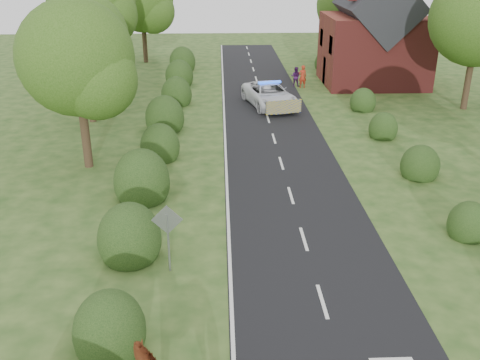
{
  "coord_description": "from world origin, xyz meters",
  "views": [
    {
      "loc": [
        -3.16,
        -13.98,
        10.32
      ],
      "look_at": [
        -2.36,
        6.89,
        1.3
      ],
      "focal_mm": 40.0,
      "sensor_mm": 36.0,
      "label": 1
    }
  ],
  "objects_px": {
    "road_sign": "(168,229)",
    "police_van": "(269,95)",
    "pedestrian_red": "(303,76)",
    "pedestrian_purple": "(296,77)"
  },
  "relations": [
    {
      "from": "road_sign",
      "to": "police_van",
      "type": "xyz_separation_m",
      "value": [
        5.35,
        21.2,
        -0.83
      ]
    },
    {
      "from": "road_sign",
      "to": "pedestrian_red",
      "type": "bearing_deg",
      "value": 72.3
    },
    {
      "from": "road_sign",
      "to": "police_van",
      "type": "relative_size",
      "value": 0.39
    },
    {
      "from": "pedestrian_red",
      "to": "police_van",
      "type": "bearing_deg",
      "value": 51.14
    },
    {
      "from": "road_sign",
      "to": "pedestrian_red",
      "type": "xyz_separation_m",
      "value": [
        8.53,
        26.72,
        -0.75
      ]
    },
    {
      "from": "pedestrian_red",
      "to": "pedestrian_purple",
      "type": "height_order",
      "value": "pedestrian_red"
    },
    {
      "from": "road_sign",
      "to": "police_van",
      "type": "bearing_deg",
      "value": 75.83
    },
    {
      "from": "police_van",
      "to": "pedestrian_red",
      "type": "distance_m",
      "value": 6.37
    },
    {
      "from": "road_sign",
      "to": "police_van",
      "type": "height_order",
      "value": "road_sign"
    },
    {
      "from": "road_sign",
      "to": "pedestrian_red",
      "type": "relative_size",
      "value": 1.39
    }
  ]
}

